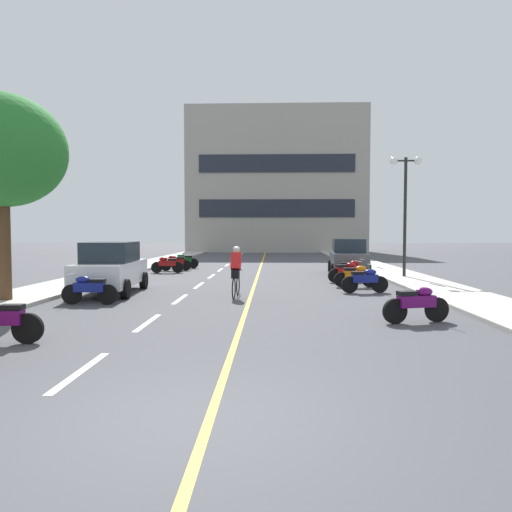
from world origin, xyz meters
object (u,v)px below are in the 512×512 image
object	(u,v)px
motorcycle_3	(89,289)
motorcycle_5	(356,275)
street_lamp_mid	(405,190)
roadside_tree	(2,151)
motorcycle_7	(351,269)
motorcycle_6	(347,271)
motorcycle_9	(176,262)
parked_car_mid	(348,256)
motorcycle_8	(167,264)
motorcycle_10	(184,261)
motorcycle_2	(417,303)
motorcycle_4	(365,280)
cyclist_rider	(236,271)
parked_car_near	(111,268)

from	to	relation	value
motorcycle_3	motorcycle_5	distance (m)	9.94
street_lamp_mid	roadside_tree	bearing A→B (deg)	-150.03
street_lamp_mid	motorcycle_7	world-z (taller)	street_lamp_mid
motorcycle_3	motorcycle_5	world-z (taller)	same
motorcycle_6	motorcycle_9	xyz separation A→B (m)	(-8.64, 5.90, 0.00)
parked_car_mid	motorcycle_3	xyz separation A→B (m)	(-9.42, -10.80, -0.44)
street_lamp_mid	motorcycle_8	distance (m)	12.55
motorcycle_10	parked_car_mid	bearing A→B (deg)	-20.23
motorcycle_2	motorcycle_6	size ratio (longest dim) A/B	1.01
motorcycle_7	motorcycle_4	bearing A→B (deg)	-93.72
parked_car_mid	motorcycle_10	distance (m)	9.82
motorcycle_10	motorcycle_9	bearing A→B (deg)	-95.04
street_lamp_mid	motorcycle_2	size ratio (longest dim) A/B	3.29
motorcycle_4	motorcycle_7	distance (m)	5.14
street_lamp_mid	motorcycle_5	distance (m)	5.85
motorcycle_2	cyclist_rider	bearing A→B (deg)	136.96
motorcycle_5	motorcycle_8	distance (m)	10.85
motorcycle_5	motorcycle_9	world-z (taller)	same
motorcycle_9	motorcycle_10	world-z (taller)	same
street_lamp_mid	motorcycle_5	size ratio (longest dim) A/B	3.23
motorcycle_4	motorcycle_10	distance (m)	14.11
motorcycle_3	motorcycle_10	distance (m)	14.19
motorcycle_8	parked_car_mid	bearing A→B (deg)	-1.09
motorcycle_3	cyclist_rider	world-z (taller)	cyclist_rider
motorcycle_4	motorcycle_8	bearing A→B (deg)	137.93
street_lamp_mid	parked_car_mid	bearing A→B (deg)	131.18
street_lamp_mid	parked_car_near	size ratio (longest dim) A/B	1.28
parked_car_mid	motorcycle_2	size ratio (longest dim) A/B	2.57
motorcycle_6	motorcycle_7	world-z (taller)	same
motorcycle_3	cyclist_rider	distance (m)	4.63
parked_car_mid	motorcycle_2	bearing A→B (deg)	-92.14
parked_car_mid	motorcycle_2	distance (m)	13.42
motorcycle_10	roadside_tree	bearing A→B (deg)	-101.29
motorcycle_2	motorcycle_3	size ratio (longest dim) A/B	0.98
motorcycle_7	motorcycle_10	xyz separation A→B (m)	(-8.89, 6.08, 0.00)
motorcycle_2	cyclist_rider	size ratio (longest dim) A/B	0.95
motorcycle_5	cyclist_rider	xyz separation A→B (m)	(-4.49, -2.97, 0.41)
motorcycle_2	motorcycle_8	xyz separation A→B (m)	(-9.01, 13.59, 0.00)
motorcycle_5	motorcycle_9	distance (m)	11.66
street_lamp_mid	motorcycle_7	size ratio (longest dim) A/B	3.25
motorcycle_5	roadside_tree	bearing A→B (deg)	-157.93
motorcycle_3	motorcycle_10	size ratio (longest dim) A/B	1.00
roadside_tree	motorcycle_2	bearing A→B (deg)	-13.20
motorcycle_5	motorcycle_8	size ratio (longest dim) A/B	1.00
motorcycle_3	cyclist_rider	bearing A→B (deg)	22.07
street_lamp_mid	motorcycle_6	world-z (taller)	street_lamp_mid
motorcycle_9	parked_car_near	bearing A→B (deg)	-91.54
street_lamp_mid	motorcycle_10	size ratio (longest dim) A/B	3.24
motorcycle_2	motorcycle_5	size ratio (longest dim) A/B	0.98
cyclist_rider	motorcycle_3	bearing A→B (deg)	-157.93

